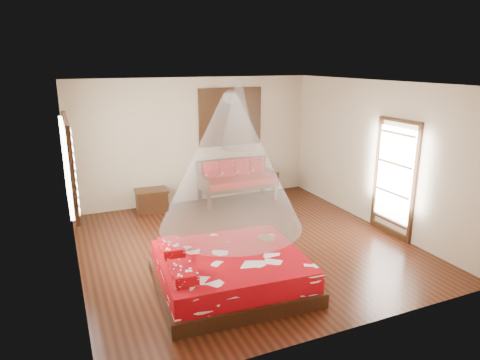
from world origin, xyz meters
The scene contains 10 objects.
room centered at (0.00, 0.00, 1.40)m, with size 5.54×5.54×2.84m.
bed centered at (-0.80, -1.26, 0.25)m, with size 2.20×2.02×0.64m.
daybed centered at (0.84, 2.38, 0.52)m, with size 1.75×0.78×0.94m.
storage_chest centered at (-1.12, 2.45, 0.24)m, with size 0.71×0.54×0.47m.
shutter_panel centered at (0.84, 2.72, 1.90)m, with size 1.52×0.06×1.32m.
window_left centered at (-2.71, 0.20, 1.70)m, with size 0.10×1.74×1.34m.
glazed_door centered at (2.72, -0.60, 1.07)m, with size 0.08×1.02×2.16m.
wine_tray centered at (-0.06, -0.94, 0.56)m, with size 0.27×0.27×0.21m.
mosquito_net_main centered at (-0.78, -1.26, 1.85)m, with size 1.95×1.95×1.80m, color silver.
mosquito_net_daybed centered at (0.84, 2.25, 2.00)m, with size 0.79×0.79×1.50m, color silver.
Camera 1 is at (-2.85, -6.36, 3.15)m, focal length 32.00 mm.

